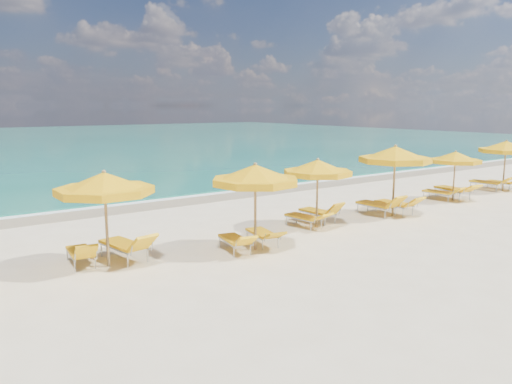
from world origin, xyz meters
TOP-DOWN VIEW (x-y plane):
  - ground_plane at (0.00, 0.00)m, footprint 120.00×120.00m
  - ocean at (0.00, 48.00)m, footprint 120.00×80.00m
  - wet_sand_band at (0.00, 7.40)m, footprint 120.00×2.60m
  - foam_line at (0.00, 8.20)m, footprint 120.00×1.20m
  - whitecap_far at (8.00, 24.00)m, footprint 18.00×0.30m
  - umbrella_2 at (-5.37, 0.37)m, footprint 3.14×3.14m
  - umbrella_3 at (-1.51, -0.59)m, footprint 2.94×2.94m
  - umbrella_4 at (1.73, 0.44)m, footprint 2.62×2.62m
  - umbrella_5 at (5.14, 0.07)m, footprint 2.82×2.82m
  - umbrella_6 at (9.69, 0.58)m, footprint 2.63×2.63m
  - umbrella_7 at (13.74, 0.60)m, footprint 3.14×3.14m
  - lounger_2_left at (-5.90, 0.85)m, footprint 0.69×1.63m
  - lounger_2_right at (-4.83, 0.64)m, footprint 0.99×2.02m
  - lounger_3_left at (-2.06, -0.41)m, footprint 0.82×1.71m
  - lounger_3_right at (-1.04, -0.30)m, footprint 0.84×1.76m
  - lounger_4_left at (1.36, 0.61)m, footprint 0.74×1.78m
  - lounger_4_right at (2.26, 0.92)m, footprint 0.71×1.72m
  - lounger_5_left at (4.75, 0.46)m, footprint 0.70×1.91m
  - lounger_5_right at (5.50, 0.24)m, footprint 0.66×1.90m
  - lounger_6_left at (9.23, 0.91)m, footprint 0.77×1.78m
  - lounger_6_right at (10.04, 0.80)m, footprint 0.99×2.16m
  - lounger_7_left at (13.33, 1.15)m, footprint 0.81×1.95m
  - lounger_7_right at (14.25, 0.94)m, footprint 0.61×1.63m

SIDE VIEW (x-z plane):
  - ground_plane at x=0.00m, z-range 0.00..0.00m
  - ocean at x=0.00m, z-range -0.15..0.15m
  - wet_sand_band at x=0.00m, z-range -0.01..0.01m
  - foam_line at x=0.00m, z-range -0.01..0.01m
  - whitecap_far at x=8.00m, z-range -0.03..0.03m
  - lounger_3_right at x=-1.04m, z-range -0.11..0.51m
  - lounger_3_left at x=-2.06m, z-range -0.14..0.54m
  - lounger_7_right at x=14.25m, z-range -0.17..0.57m
  - lounger_2_left at x=-5.90m, z-range -0.18..0.59m
  - lounger_4_left at x=1.36m, z-range -0.12..0.53m
  - lounger_6_left at x=9.23m, z-range -0.14..0.55m
  - lounger_4_right at x=2.26m, z-range -0.20..0.63m
  - lounger_7_left at x=13.33m, z-range -0.16..0.61m
  - lounger_5_right at x=5.50m, z-range -0.17..0.63m
  - lounger_5_left at x=4.75m, z-range -0.21..0.69m
  - lounger_2_right at x=-4.83m, z-range -0.21..0.69m
  - lounger_6_right at x=10.04m, z-range -0.15..0.65m
  - umbrella_6 at x=9.69m, z-range 0.75..2.89m
  - umbrella_4 at x=1.73m, z-range 0.81..3.12m
  - umbrella_7 at x=13.74m, z-range 0.86..3.28m
  - umbrella_2 at x=-5.37m, z-range 0.86..3.31m
  - umbrella_3 at x=-1.51m, z-range 0.87..3.34m
  - umbrella_5 at x=5.14m, z-range 0.92..3.55m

